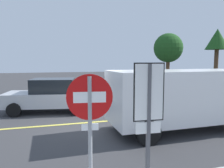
{
  "coord_description": "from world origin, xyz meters",
  "views": [
    {
      "loc": [
        -1.51,
        -8.74,
        2.55
      ],
      "look_at": [
        1.01,
        -0.01,
        1.58
      ],
      "focal_mm": 35.18,
      "sensor_mm": 36.0,
      "label": 1
    }
  ],
  "objects_px": {
    "white_van": "(181,96)",
    "tree_centre_verge": "(168,48)",
    "car_silver_near_curb": "(50,95)",
    "stop_sign": "(90,119)",
    "speed_limit_sign": "(149,108)",
    "tree_left_verge": "(217,41)"
  },
  "relations": [
    {
      "from": "stop_sign",
      "to": "tree_left_verge",
      "type": "height_order",
      "value": "tree_left_verge"
    },
    {
      "from": "speed_limit_sign",
      "to": "white_van",
      "type": "xyz_separation_m",
      "value": [
        3.01,
        3.57,
        -0.5
      ]
    },
    {
      "from": "white_van",
      "to": "car_silver_near_curb",
      "type": "xyz_separation_m",
      "value": [
        -4.57,
        4.28,
        -0.44
      ]
    },
    {
      "from": "car_silver_near_curb",
      "to": "tree_centre_verge",
      "type": "distance_m",
      "value": 11.65
    },
    {
      "from": "white_van",
      "to": "tree_centre_verge",
      "type": "height_order",
      "value": "tree_centre_verge"
    },
    {
      "from": "speed_limit_sign",
      "to": "tree_left_verge",
      "type": "bearing_deg",
      "value": 45.68
    },
    {
      "from": "stop_sign",
      "to": "white_van",
      "type": "height_order",
      "value": "stop_sign"
    },
    {
      "from": "stop_sign",
      "to": "speed_limit_sign",
      "type": "bearing_deg",
      "value": -9.61
    },
    {
      "from": "tree_left_verge",
      "to": "stop_sign",
      "type": "bearing_deg",
      "value": -136.62
    },
    {
      "from": "white_van",
      "to": "tree_centre_verge",
      "type": "relative_size",
      "value": 1.08
    },
    {
      "from": "stop_sign",
      "to": "tree_centre_verge",
      "type": "distance_m",
      "value": 16.34
    },
    {
      "from": "speed_limit_sign",
      "to": "white_van",
      "type": "distance_m",
      "value": 4.7
    },
    {
      "from": "white_van",
      "to": "tree_left_verge",
      "type": "relative_size",
      "value": 0.95
    },
    {
      "from": "speed_limit_sign",
      "to": "tree_centre_verge",
      "type": "bearing_deg",
      "value": 58.58
    },
    {
      "from": "stop_sign",
      "to": "car_silver_near_curb",
      "type": "bearing_deg",
      "value": 94.34
    },
    {
      "from": "car_silver_near_curb",
      "to": "tree_left_verge",
      "type": "xyz_separation_m",
      "value": [
        15.36,
        6.29,
        3.59
      ]
    },
    {
      "from": "white_van",
      "to": "car_silver_near_curb",
      "type": "height_order",
      "value": "white_van"
    },
    {
      "from": "white_van",
      "to": "tree_centre_verge",
      "type": "distance_m",
      "value": 11.47
    },
    {
      "from": "speed_limit_sign",
      "to": "tree_left_verge",
      "type": "xyz_separation_m",
      "value": [
        13.8,
        14.13,
        2.65
      ]
    },
    {
      "from": "speed_limit_sign",
      "to": "tree_centre_verge",
      "type": "height_order",
      "value": "tree_centre_verge"
    },
    {
      "from": "stop_sign",
      "to": "speed_limit_sign",
      "type": "height_order",
      "value": "speed_limit_sign"
    },
    {
      "from": "speed_limit_sign",
      "to": "tree_centre_verge",
      "type": "relative_size",
      "value": 0.52
    }
  ]
}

